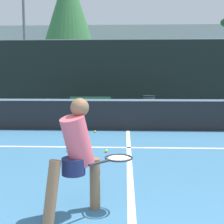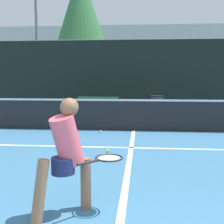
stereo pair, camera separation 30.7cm
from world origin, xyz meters
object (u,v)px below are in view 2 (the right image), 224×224
at_px(player_practicing, 67,152).
at_px(trash_bin, 157,108).
at_px(parked_car, 132,97).
at_px(courtside_bench, 98,107).

xyz_separation_m(player_practicing, trash_bin, (1.42, 8.03, -0.29)).
distance_m(player_practicing, parked_car, 12.10).
height_order(player_practicing, parked_car, same).
height_order(courtside_bench, trash_bin, trash_bin).
distance_m(player_practicing, trash_bin, 8.16).
bearing_deg(parked_car, courtside_bench, -106.03).
height_order(trash_bin, parked_car, parked_car).
bearing_deg(player_practicing, parked_car, 42.54).
xyz_separation_m(player_practicing, courtside_bench, (-0.77, 8.03, -0.29)).
bearing_deg(courtside_bench, player_practicing, -84.63).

